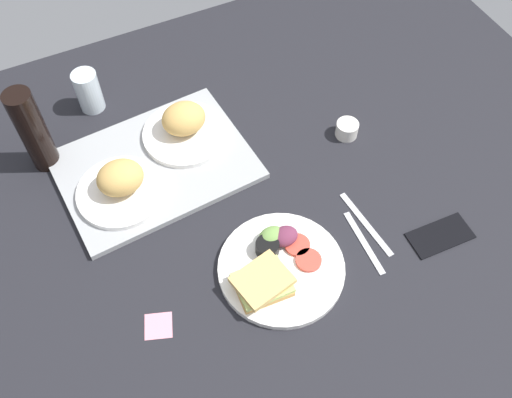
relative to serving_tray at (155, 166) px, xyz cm
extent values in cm
cube|color=black|center=(14.83, -24.40, -2.30)|extent=(190.00, 150.00, 3.00)
cube|color=#9EA0A3|center=(0.00, 0.00, 0.00)|extent=(47.34, 36.27, 1.60)
cylinder|color=white|center=(-10.00, -5.00, 1.50)|extent=(20.39, 20.39, 1.40)
ellipsoid|color=tan|center=(-9.07, -4.44, 5.86)|extent=(10.75, 9.28, 7.33)
cylinder|color=white|center=(10.00, 5.00, 1.50)|extent=(21.05, 21.05, 1.40)
ellipsoid|color=tan|center=(10.46, 5.99, 5.91)|extent=(10.87, 9.39, 7.41)
cylinder|color=white|center=(14.51, -38.03, 0.00)|extent=(27.33, 27.33, 1.60)
cube|color=tan|center=(9.05, -40.49, 1.50)|extent=(11.53, 9.65, 1.40)
cube|color=#B2C66B|center=(9.05, -40.49, 2.70)|extent=(11.21, 9.25, 1.00)
cube|color=#DBB266|center=(9.05, -40.49, 3.90)|extent=(12.66, 11.12, 1.40)
cylinder|color=#D14738|center=(20.66, -39.40, 1.20)|extent=(5.60, 5.60, 0.80)
cylinder|color=#D14738|center=(20.25, -35.02, 1.20)|extent=(5.60, 5.60, 0.80)
cylinder|color=black|center=(13.83, -33.25, 2.30)|extent=(5.20, 5.20, 3.00)
cylinder|color=#EFEACC|center=(13.83, -33.25, 3.40)|extent=(4.26, 4.26, 0.60)
ellipsoid|color=#729E4C|center=(15.88, -31.47, 2.60)|extent=(6.00, 4.80, 3.60)
ellipsoid|color=#6B2D47|center=(18.34, -32.56, 2.60)|extent=(6.00, 4.80, 3.60)
cylinder|color=silver|center=(-7.70, 26.26, 4.85)|extent=(6.35, 6.35, 11.30)
cylinder|color=black|center=(-23.13, 13.15, 10.70)|extent=(6.40, 6.40, 23.01)
cylinder|color=silver|center=(47.21, -10.98, 1.20)|extent=(5.60, 5.60, 4.00)
cube|color=#B7B7BC|center=(34.51, -40.03, -0.55)|extent=(2.35, 17.05, 0.50)
cube|color=#B7B7BC|center=(37.51, -36.03, -0.55)|extent=(2.77, 19.05, 0.50)
cube|color=black|center=(50.82, -45.97, -0.40)|extent=(14.68, 7.79, 0.80)
cube|color=pink|center=(-13.46, -38.47, -0.74)|extent=(7.15, 7.15, 0.12)
camera|label=1|loc=(-14.76, -86.86, 109.57)|focal=40.09mm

